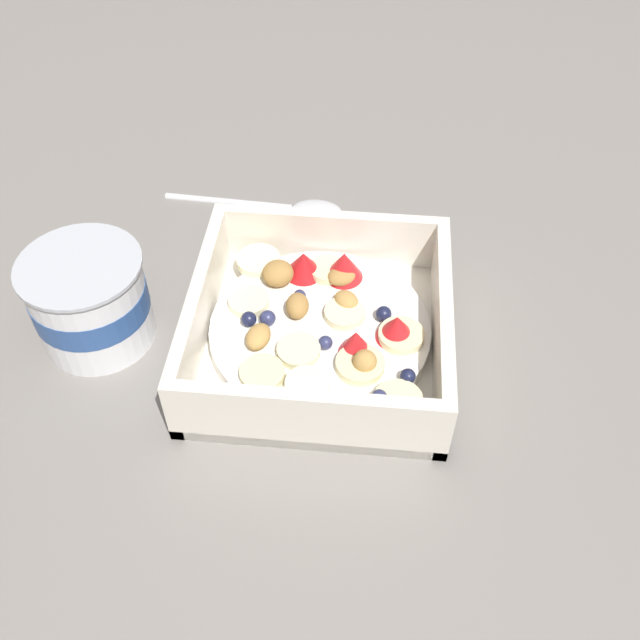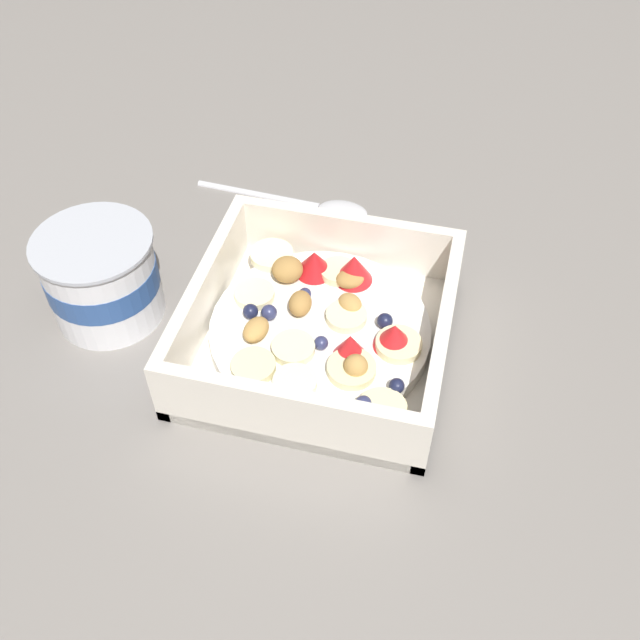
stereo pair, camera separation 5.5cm
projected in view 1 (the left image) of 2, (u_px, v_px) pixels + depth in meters
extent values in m
plane|color=gray|center=(305.00, 334.00, 0.58)|extent=(2.40, 2.40, 0.00)
cube|color=white|center=(320.00, 341.00, 0.56)|extent=(0.20, 0.20, 0.01)
cube|color=white|center=(441.00, 329.00, 0.54)|extent=(0.20, 0.01, 0.06)
cube|color=white|center=(201.00, 312.00, 0.55)|extent=(0.20, 0.01, 0.06)
cube|color=white|center=(307.00, 421.00, 0.48)|extent=(0.01, 0.18, 0.06)
cube|color=white|center=(330.00, 241.00, 0.61)|extent=(0.01, 0.18, 0.06)
cylinder|color=white|center=(320.00, 331.00, 0.56)|extent=(0.17, 0.17, 0.01)
cylinder|color=#F4EAB7|center=(345.00, 313.00, 0.55)|extent=(0.04, 0.04, 0.01)
cylinder|color=beige|center=(401.00, 336.00, 0.54)|extent=(0.05, 0.05, 0.01)
cylinder|color=#F4EAB7|center=(299.00, 351.00, 0.53)|extent=(0.04, 0.04, 0.01)
cylinder|color=beige|center=(328.00, 270.00, 0.59)|extent=(0.04, 0.04, 0.01)
cylinder|color=beige|center=(262.00, 374.00, 0.51)|extent=(0.05, 0.05, 0.01)
cylinder|color=beige|center=(360.00, 365.00, 0.52)|extent=(0.05, 0.05, 0.01)
cylinder|color=#F4EAB7|center=(249.00, 302.00, 0.56)|extent=(0.04, 0.04, 0.01)
cylinder|color=beige|center=(398.00, 402.00, 0.50)|extent=(0.04, 0.04, 0.01)
cylinder|color=#F7EFC6|center=(307.00, 385.00, 0.51)|extent=(0.04, 0.04, 0.01)
cylinder|color=#F4EAB7|center=(258.00, 261.00, 0.60)|extent=(0.05, 0.05, 0.01)
cone|color=red|center=(356.00, 342.00, 0.52)|extent=(0.03, 0.03, 0.02)
cone|color=red|center=(304.00, 263.00, 0.58)|extent=(0.04, 0.04, 0.02)
cone|color=red|center=(344.00, 265.00, 0.58)|extent=(0.04, 0.04, 0.03)
cone|color=red|center=(396.00, 327.00, 0.53)|extent=(0.04, 0.04, 0.02)
sphere|color=#191E3D|center=(249.00, 319.00, 0.55)|extent=(0.01, 0.01, 0.01)
sphere|color=navy|center=(326.00, 343.00, 0.53)|extent=(0.01, 0.01, 0.01)
sphere|color=navy|center=(268.00, 318.00, 0.55)|extent=(0.01, 0.01, 0.01)
sphere|color=#191E3D|center=(384.00, 314.00, 0.55)|extent=(0.01, 0.01, 0.01)
sphere|color=navy|center=(300.00, 296.00, 0.57)|extent=(0.01, 0.01, 0.01)
sphere|color=#23284C|center=(272.00, 273.00, 0.58)|extent=(0.01, 0.01, 0.01)
sphere|color=#191E3D|center=(408.00, 376.00, 0.51)|extent=(0.01, 0.01, 0.01)
sphere|color=navy|center=(379.00, 397.00, 0.50)|extent=(0.01, 0.01, 0.01)
ellipsoid|color=tan|center=(258.00, 337.00, 0.53)|extent=(0.03, 0.02, 0.02)
ellipsoid|color=#AD7F42|center=(278.00, 273.00, 0.58)|extent=(0.04, 0.04, 0.02)
ellipsoid|color=#AD7F42|center=(297.00, 308.00, 0.55)|extent=(0.02, 0.02, 0.02)
ellipsoid|color=tan|center=(346.00, 300.00, 0.56)|extent=(0.03, 0.03, 0.01)
ellipsoid|color=tan|center=(365.00, 361.00, 0.52)|extent=(0.02, 0.02, 0.02)
ellipsoid|color=#AD7F42|center=(342.00, 276.00, 0.58)|extent=(0.03, 0.03, 0.01)
ellipsoid|color=silver|center=(316.00, 207.00, 0.68)|extent=(0.03, 0.05, 0.01)
cylinder|color=silver|center=(228.00, 199.00, 0.69)|extent=(0.01, 0.13, 0.01)
cylinder|color=white|center=(91.00, 302.00, 0.55)|extent=(0.09, 0.09, 0.07)
cylinder|color=#2D5193|center=(89.00, 299.00, 0.55)|extent=(0.09, 0.09, 0.02)
cylinder|color=#B7BCC6|center=(78.00, 265.00, 0.52)|extent=(0.09, 0.09, 0.00)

